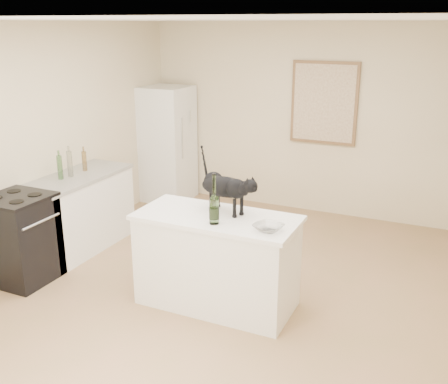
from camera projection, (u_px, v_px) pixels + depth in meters
floor at (217, 292)px, 5.25m from camera, size 5.50×5.50×0.00m
ceiling at (215, 20)px, 4.45m from camera, size 5.50×5.50×0.00m
wall_back at (302, 120)px, 7.22m from camera, size 4.50×0.00×4.50m
wall_left at (32, 144)px, 5.75m from camera, size 0.00×5.50×5.50m
island_base at (217, 263)px, 4.91m from camera, size 1.44×0.67×0.86m
island_top at (217, 218)px, 4.77m from camera, size 1.50×0.70×0.04m
left_cabinets at (79, 214)px, 6.16m from camera, size 0.60×1.40×0.86m
left_countertop at (75, 177)px, 6.02m from camera, size 0.62×1.44×0.04m
stove at (21, 240)px, 5.37m from camera, size 0.60×0.60×0.90m
fridge at (167, 144)px, 7.80m from camera, size 0.68×0.68×1.70m
artwork_frame at (324, 103)px, 7.00m from camera, size 0.90×0.03×1.10m
artwork_canvas at (324, 103)px, 6.99m from camera, size 0.82×0.00×1.02m
black_cat at (225, 190)px, 4.80m from camera, size 0.64×0.39×0.43m
wine_bottle at (214, 202)px, 4.51m from camera, size 0.09×0.09×0.40m
glass_bowl at (268, 228)px, 4.40m from camera, size 0.30×0.30×0.06m
fridge_paper at (191, 116)px, 7.64m from camera, size 0.06×0.12×0.17m
counter_bottle_cluster at (70, 164)px, 5.96m from camera, size 0.09×0.45×0.30m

